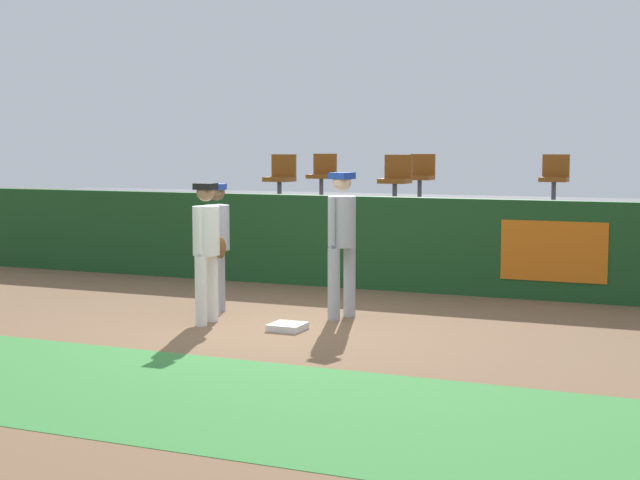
# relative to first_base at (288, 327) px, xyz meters

# --- Properties ---
(ground_plane) EXTENTS (60.00, 60.00, 0.00)m
(ground_plane) POSITION_rel_first_base_xyz_m (-0.26, 0.13, -0.04)
(ground_plane) COLOR brown
(grass_foreground_strip) EXTENTS (18.00, 2.80, 0.01)m
(grass_foreground_strip) POSITION_rel_first_base_xyz_m (-0.26, -3.03, -0.04)
(grass_foreground_strip) COLOR #388438
(grass_foreground_strip) RESTS_ON ground_plane
(first_base) EXTENTS (0.40, 0.40, 0.08)m
(first_base) POSITION_rel_first_base_xyz_m (0.00, 0.00, 0.00)
(first_base) COLOR white
(first_base) RESTS_ON ground_plane
(player_fielder_home) EXTENTS (0.35, 0.55, 1.75)m
(player_fielder_home) POSITION_rel_first_base_xyz_m (-1.10, -0.00, 0.97)
(player_fielder_home) COLOR white
(player_fielder_home) RESTS_ON ground_plane
(player_runner_visitor) EXTENTS (0.41, 0.46, 1.72)m
(player_runner_visitor) POSITION_rel_first_base_xyz_m (-1.34, 0.68, 0.96)
(player_runner_visitor) COLOR #9EA3AD
(player_runner_visitor) RESTS_ON ground_plane
(player_coach_visitor) EXTENTS (0.44, 0.51, 1.88)m
(player_coach_visitor) POSITION_rel_first_base_xyz_m (0.31, 0.98, 1.05)
(player_coach_visitor) COLOR #9EA3AD
(player_coach_visitor) RESTS_ON ground_plane
(field_wall) EXTENTS (18.00, 0.26, 1.44)m
(field_wall) POSITION_rel_first_base_xyz_m (-0.25, 3.52, 0.68)
(field_wall) COLOR #19471E
(field_wall) RESTS_ON ground_plane
(bleacher_platform) EXTENTS (18.00, 4.80, 1.23)m
(bleacher_platform) POSITION_rel_first_base_xyz_m (-0.26, 6.09, 0.57)
(bleacher_platform) COLOR #59595E
(bleacher_platform) RESTS_ON ground_plane
(seat_front_left) EXTENTS (0.47, 0.44, 0.84)m
(seat_front_left) POSITION_rel_first_base_xyz_m (-2.44, 4.96, 1.66)
(seat_front_left) COLOR #4C4C51
(seat_front_left) RESTS_ON bleacher_platform
(seat_back_center) EXTENTS (0.47, 0.44, 0.84)m
(seat_back_center) POSITION_rel_first_base_xyz_m (-0.40, 6.76, 1.66)
(seat_back_center) COLOR #4C4C51
(seat_back_center) RESTS_ON bleacher_platform
(seat_front_center) EXTENTS (0.48, 0.44, 0.84)m
(seat_front_center) POSITION_rel_first_base_xyz_m (-0.29, 4.96, 1.66)
(seat_front_center) COLOR #4C4C51
(seat_front_center) RESTS_ON bleacher_platform
(seat_back_right) EXTENTS (0.47, 0.44, 0.84)m
(seat_back_right) POSITION_rel_first_base_xyz_m (2.05, 6.76, 1.66)
(seat_back_right) COLOR #4C4C51
(seat_back_right) RESTS_ON bleacher_platform
(seat_back_left) EXTENTS (0.48, 0.44, 0.84)m
(seat_back_left) POSITION_rel_first_base_xyz_m (-2.39, 6.76, 1.66)
(seat_back_left) COLOR #4C4C51
(seat_back_left) RESTS_ON bleacher_platform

